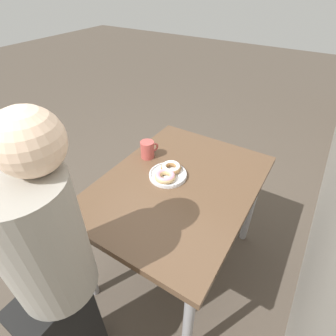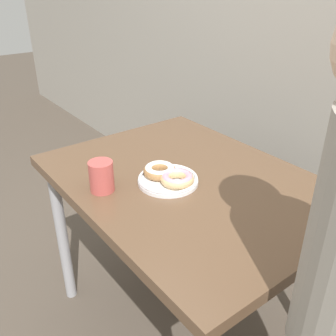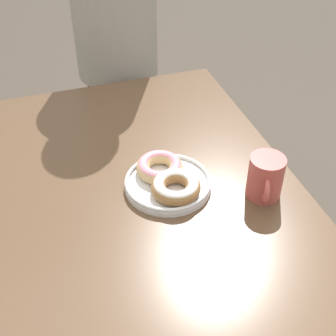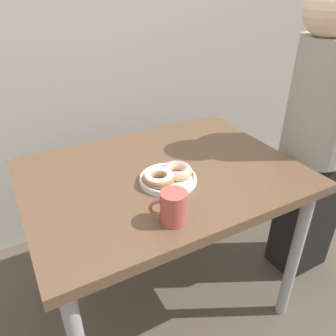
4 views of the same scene
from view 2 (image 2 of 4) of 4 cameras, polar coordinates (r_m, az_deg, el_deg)
The scene contains 3 objects.
dining_table at distance 1.42m, azimuth 2.98°, elevation -4.62°, with size 1.07×0.80×0.77m.
donut_plate at distance 1.34m, azimuth 0.00°, elevation -1.29°, with size 0.23×0.22×0.05m.
coffee_mug at distance 1.30m, azimuth -10.11°, elevation -1.16°, with size 0.12×0.08×0.11m.
Camera 2 is at (0.91, -0.48, 1.44)m, focal length 40.00 mm.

